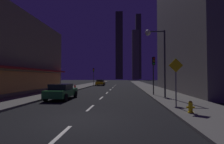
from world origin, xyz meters
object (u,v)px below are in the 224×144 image
object	(u,v)px
fire_hydrant_yellow_near	(191,107)
traffic_light_far_left	(94,73)
fire_hydrant_far_left	(75,87)
car_parked_near	(62,91)
pedestrian_crossing_sign	(176,78)
car_parked_far	(100,82)
traffic_light_near_right	(154,67)
street_lamp_right	(156,47)

from	to	relation	value
fire_hydrant_yellow_near	traffic_light_far_left	size ratio (longest dim) A/B	0.16
fire_hydrant_far_left	fire_hydrant_yellow_near	bearing A→B (deg)	-55.60
car_parked_near	pedestrian_crossing_sign	xyz separation A→B (m)	(9.20, -4.20, 1.28)
fire_hydrant_far_left	traffic_light_far_left	size ratio (longest dim) A/B	0.16
car_parked_far	fire_hydrant_yellow_near	distance (m)	31.80
car_parked_near	fire_hydrant_far_left	xyz separation A→B (m)	(-2.30, 11.53, -0.29)
fire_hydrant_far_left	pedestrian_crossing_sign	distance (m)	19.55
car_parked_near	traffic_light_far_left	size ratio (longest dim) A/B	1.01
car_parked_far	fire_hydrant_far_left	distance (m)	13.32
fire_hydrant_yellow_near	traffic_light_near_right	distance (m)	9.41
traffic_light_near_right	traffic_light_far_left	distance (m)	24.92
traffic_light_far_left	pedestrian_crossing_sign	size ratio (longest dim) A/B	1.33
car_parked_far	street_lamp_right	world-z (taller)	street_lamp_right
fire_hydrant_yellow_near	pedestrian_crossing_sign	xyz separation A→B (m)	(-0.30, 1.50, 1.56)
fire_hydrant_yellow_near	fire_hydrant_far_left	xyz separation A→B (m)	(-11.80, 17.23, 0.00)
fire_hydrant_yellow_near	street_lamp_right	world-z (taller)	street_lamp_right
fire_hydrant_yellow_near	traffic_light_near_right	size ratio (longest dim) A/B	0.16
car_parked_near	street_lamp_right	world-z (taller)	street_lamp_right
pedestrian_crossing_sign	fire_hydrant_yellow_near	bearing A→B (deg)	-78.70
fire_hydrant_yellow_near	car_parked_far	bearing A→B (deg)	107.38
car_parked_far	fire_hydrant_yellow_near	xyz separation A→B (m)	(9.50, -30.34, -0.29)
car_parked_far	traffic_light_far_left	world-z (taller)	traffic_light_far_left
traffic_light_near_right	pedestrian_crossing_sign	size ratio (longest dim) A/B	1.33
traffic_light_near_right	traffic_light_far_left	bearing A→B (deg)	116.20
traffic_light_near_right	traffic_light_far_left	xyz separation A→B (m)	(-11.00, 22.36, 0.00)
traffic_light_far_left	traffic_light_near_right	bearing A→B (deg)	-63.80
car_parked_far	traffic_light_near_right	world-z (taller)	traffic_light_near_right
fire_hydrant_yellow_near	pedestrian_crossing_sign	size ratio (longest dim) A/B	0.21
car_parked_near	traffic_light_near_right	bearing A→B (deg)	19.88
traffic_light_far_left	car_parked_far	bearing A→B (deg)	-27.97
traffic_light_far_left	street_lamp_right	world-z (taller)	street_lamp_right
street_lamp_right	fire_hydrant_far_left	bearing A→B (deg)	137.32
pedestrian_crossing_sign	fire_hydrant_far_left	bearing A→B (deg)	126.17
car_parked_far	car_parked_near	bearing A→B (deg)	-90.00
fire_hydrant_yellow_near	fire_hydrant_far_left	size ratio (longest dim) A/B	1.00
traffic_light_far_left	street_lamp_right	distance (m)	26.89
car_parked_near	car_parked_far	distance (m)	24.64
traffic_light_far_left	fire_hydrant_far_left	bearing A→B (deg)	-91.62
car_parked_far	pedestrian_crossing_sign	bearing A→B (deg)	-72.31
fire_hydrant_far_left	traffic_light_far_left	distance (m)	14.39
fire_hydrant_far_left	traffic_light_near_right	size ratio (longest dim) A/B	0.16
traffic_light_near_right	street_lamp_right	bearing A→B (deg)	-93.18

